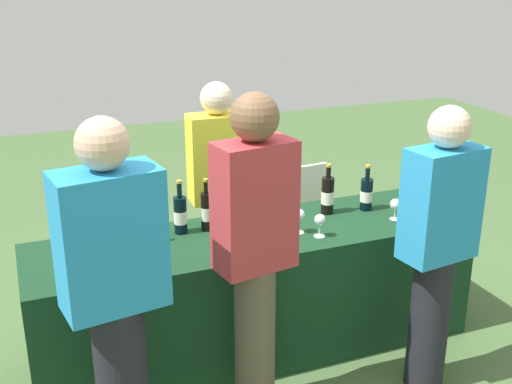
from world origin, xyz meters
The scene contains 21 objects.
ground_plane centered at (0.00, 0.00, 0.00)m, with size 12.00×12.00×0.00m, color #476638.
tasting_table centered at (0.00, 0.00, 0.38)m, with size 2.60×0.69×0.76m, color #14381E.
wine_bottle_0 centered at (-0.89, 0.06, 0.88)m, with size 0.07×0.07×0.31m.
wine_bottle_1 centered at (-0.68, 0.09, 0.87)m, with size 0.07×0.07×0.31m.
wine_bottle_2 centered at (-0.40, 0.16, 0.87)m, with size 0.08×0.08×0.32m.
wine_bottle_3 centered at (-0.25, 0.15, 0.88)m, with size 0.07×0.07×0.31m.
wine_bottle_4 centered at (-0.10, 0.16, 0.88)m, with size 0.08×0.08×0.34m.
wine_bottle_5 centered at (0.07, 0.09, 0.88)m, with size 0.07×0.07×0.33m.
wine_bottle_6 centered at (0.53, 0.13, 0.88)m, with size 0.08×0.08×0.32m.
wine_bottle_7 centered at (0.78, 0.09, 0.87)m, with size 0.08×0.08×0.29m.
wine_glass_0 centered at (-0.83, -0.18, 0.85)m, with size 0.06×0.06×0.12m.
wine_glass_1 centered at (-0.67, -0.17, 0.85)m, with size 0.06×0.06×0.13m.
wine_glass_2 centered at (-0.15, -0.10, 0.86)m, with size 0.07×0.07×0.14m.
wine_glass_3 centered at (0.23, -0.09, 0.87)m, with size 0.07×0.07×0.15m.
wine_glass_4 centered at (0.32, -0.18, 0.86)m, with size 0.06×0.06×0.14m.
wine_glass_5 centered at (0.86, -0.12, 0.85)m, with size 0.07×0.07×0.13m.
server_pouring centered at (-0.03, 0.60, 0.84)m, with size 0.38×0.22×1.54m.
guest_0 centered at (-0.91, -0.64, 0.89)m, with size 0.47×0.31×1.66m.
guest_1 centered at (-0.22, -0.54, 0.93)m, with size 0.41×0.27×1.69m.
guest_2 centered at (0.74, -0.68, 0.86)m, with size 0.41×0.26×1.58m.
menu_board centered at (0.77, 1.08, 0.37)m, with size 0.54×0.03×0.75m, color white.
Camera 1 is at (-1.24, -3.13, 2.22)m, focal length 44.55 mm.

